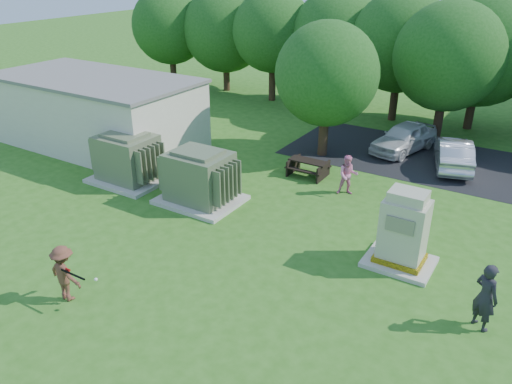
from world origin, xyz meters
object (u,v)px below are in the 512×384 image
Objects in this scene: generator_cabinet at (403,233)px; car_silver_a at (453,153)px; person_by_generator at (485,297)px; picnic_table at (308,166)px; person_at_picnic at (348,175)px; transformer_right at (199,178)px; car_white at (404,137)px; transformer_left at (128,159)px; batter at (65,273)px.

car_silver_a is at bearing 92.72° from generator_cabinet.
person_by_generator is at bearing -33.89° from generator_cabinet.
picnic_table is 1.02× the size of person_at_picnic.
transformer_right is at bearing 178.50° from generator_cabinet.
picnic_table is (2.35, 4.40, -0.53)m from transformer_right.
picnic_table is 5.69m from car_white.
transformer_left reaches higher than car_silver_a.
generator_cabinet reaches higher than car_silver_a.
generator_cabinet is 9.60m from batter.
generator_cabinet reaches higher than transformer_right.
transformer_left reaches higher than batter.
transformer_left is 1.23× the size of generator_cabinet.
generator_cabinet is at bearing 76.12° from car_silver_a.
picnic_table is 2.29m from person_at_picnic.
batter reaches higher than car_silver_a.
batter is (-1.74, -11.03, 0.38)m from picnic_table.
transformer_left is at bearing 25.99° from person_by_generator.
transformer_left is 0.75× the size of car_silver_a.
transformer_right is 10.67m from car_white.
car_silver_a is (-0.42, 8.84, -0.41)m from generator_cabinet.
transformer_right is at bearing -83.67° from batter.
generator_cabinet is 0.61× the size of car_silver_a.
person_at_picnic is (8.15, 3.58, -0.17)m from transformer_left.
car_white is (2.53, 5.09, 0.24)m from picnic_table.
batter is at bearing 49.70° from car_silver_a.
car_white is at bearing -103.74° from batter.
transformer_right is 0.75× the size of car_silver_a.
person_at_picnic is at bearing -109.53° from batter.
person_at_picnic is 0.40× the size of car_silver_a.
transformer_right reaches higher than person_by_generator.
transformer_right is 1.84× the size of picnic_table.
transformer_left reaches higher than picnic_table.
person_by_generator is at bearing -38.47° from picnic_table.
transformer_right reaches higher than picnic_table.
car_silver_a is at bearing 38.12° from transformer_left.
person_by_generator reaches higher than batter.
generator_cabinet is (7.73, -0.20, 0.10)m from transformer_right.
picnic_table is 10.20m from person_by_generator.
car_white is at bearing -30.64° from person_by_generator.
transformer_left is 11.44m from generator_cabinet.
car_white is (8.58, 9.48, -0.29)m from transformer_left.
generator_cabinet is 10.11m from car_white.
person_by_generator reaches higher than picnic_table.
picnic_table is at bearing 61.89° from transformer_right.
batter is (-7.13, -6.43, -0.25)m from generator_cabinet.
car_silver_a reaches higher than picnic_table.
picnic_table is 11.17m from batter.
generator_cabinet is at bearing -40.49° from picnic_table.
transformer_left is 12.79m from car_white.
person_at_picnic is (4.45, 3.58, -0.17)m from transformer_right.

